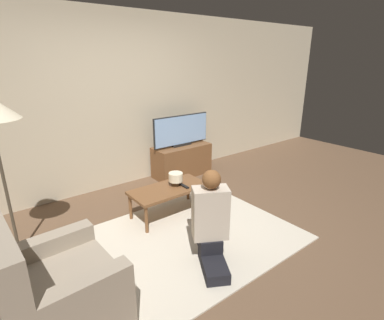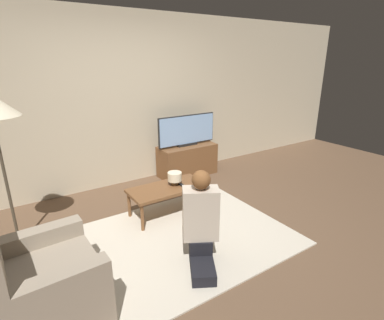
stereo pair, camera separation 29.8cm
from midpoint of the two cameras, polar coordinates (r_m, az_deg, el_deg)
ground_plane at (r=3.51m, az=-2.32°, el=-14.43°), size 10.00×10.00×0.00m
wall_back at (r=4.69m, az=-16.68°, el=10.41°), size 10.00×0.06×2.60m
rug at (r=3.51m, az=-2.32°, el=-14.32°), size 2.20×1.80×0.02m
tv_stand at (r=5.13m, az=-3.62°, el=-0.09°), size 0.98×0.44×0.53m
tv at (r=4.99m, az=-3.77°, el=5.63°), size 1.06×0.08×0.52m
coffee_table at (r=3.81m, az=-6.63°, el=-5.87°), size 0.98×0.48×0.38m
armchair at (r=2.62m, az=-27.75°, el=-21.87°), size 0.81×0.84×0.94m
person_kneeling at (r=2.91m, az=0.59°, el=-11.22°), size 0.61×0.83×0.95m
table_lamp at (r=3.81m, az=-5.36°, el=-3.45°), size 0.18×0.18×0.17m
remote at (r=3.80m, az=-3.71°, el=-5.04°), size 0.04×0.15×0.02m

